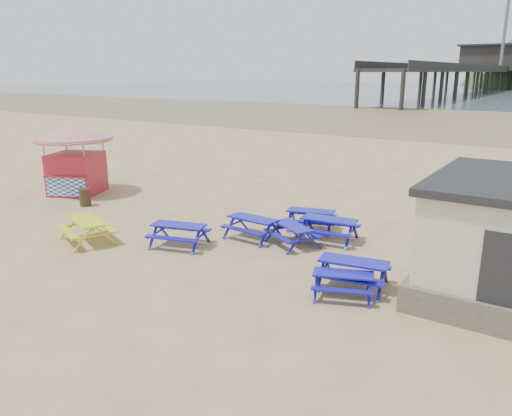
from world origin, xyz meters
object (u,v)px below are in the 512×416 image
Objects in this scene: picnic_table_yellow at (87,231)px; litter_bin at (85,197)px; picnic_table_blue_a at (253,228)px; picnic_table_blue_b at (292,235)px; ice_cream_kiosk at (75,150)px.

picnic_table_yellow is 3.08× the size of litter_bin.
picnic_table_blue_a is 8.71m from litter_bin.
picnic_table_blue_a is at bearing -145.59° from picnic_table_blue_b.
picnic_table_blue_a is at bearing -29.61° from ice_cream_kiosk.
picnic_table_blue_a is at bearing 2.41° from litter_bin.
litter_bin is at bearing -55.49° from ice_cream_kiosk.
picnic_table_yellow is 5.16m from litter_bin.
picnic_table_blue_b is 10.26m from litter_bin.
picnic_table_yellow is at bearing -37.54° from litter_bin.
picnic_table_yellow is (-6.15, -3.65, 0.05)m from picnic_table_blue_b.
picnic_table_blue_b is at bearing 2.80° from litter_bin.
litter_bin reaches higher than picnic_table_blue_a.
ice_cream_kiosk is 6.40× the size of litter_bin.
picnic_table_blue_b is at bearing 8.06° from picnic_table_blue_a.
ice_cream_kiosk is at bearing 177.74° from picnic_table_blue_a.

